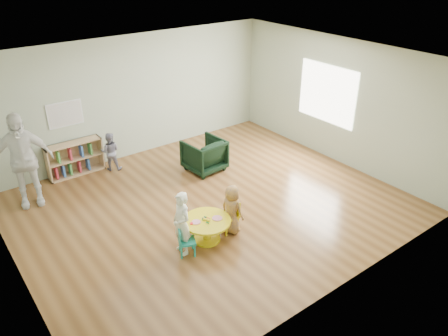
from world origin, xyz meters
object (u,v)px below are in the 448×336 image
object	(u,v)px
child_left	(182,224)
toddler	(110,151)
kid_chair_right	(230,214)
kid_chair_left	(185,241)
child_right	(232,209)
activity_table	(207,226)
bookshelf	(74,158)
armchair	(204,155)
adult_caretaker	(22,160)

from	to	relation	value
child_left	toddler	world-z (taller)	child_left
kid_chair_right	child_left	size ratio (longest dim) A/B	0.53
kid_chair_left	child_right	distance (m)	1.02
kid_chair_left	activity_table	bearing A→B (deg)	124.38
bookshelf	armchair	bearing A→B (deg)	-33.49
bookshelf	toddler	size ratio (longest dim) A/B	1.37
armchair	adult_caretaker	distance (m)	3.66
child_left	toddler	bearing A→B (deg)	177.52
toddler	adult_caretaker	world-z (taller)	adult_caretaker
activity_table	kid_chair_left	distance (m)	0.51
kid_chair_left	toddler	xyz separation A→B (m)	(0.31, 3.53, 0.17)
toddler	kid_chair_right	bearing A→B (deg)	133.59
bookshelf	armchair	world-z (taller)	bookshelf
activity_table	child_right	xyz separation A→B (m)	(0.50, -0.05, 0.17)
kid_chair_left	child_right	bearing A→B (deg)	116.51
kid_chair_right	bookshelf	world-z (taller)	bookshelf
armchair	child_left	world-z (taller)	child_left
adult_caretaker	child_left	bearing A→B (deg)	-49.91
kid_chair_right	child_right	distance (m)	0.15
armchair	toddler	xyz separation A→B (m)	(-1.65, 1.27, 0.07)
kid_chair_left	child_left	bearing A→B (deg)	-162.52
kid_chair_right	adult_caretaker	bearing A→B (deg)	42.26
kid_chair_left	adult_caretaker	xyz separation A→B (m)	(-1.56, 3.13, 0.67)
bookshelf	adult_caretaker	distance (m)	1.46
kid_chair_right	child_right	bearing A→B (deg)	171.22
armchair	adult_caretaker	size ratio (longest dim) A/B	0.43
child_left	toddler	distance (m)	3.48
kid_chair_left	adult_caretaker	world-z (taller)	adult_caretaker
kid_chair_left	kid_chair_right	world-z (taller)	kid_chair_right
bookshelf	child_left	distance (m)	3.78
bookshelf	child_right	distance (m)	4.04
armchair	activity_table	bearing A→B (deg)	51.38
kid_chair_right	bookshelf	size ratio (longest dim) A/B	0.49
bookshelf	child_left	size ratio (longest dim) A/B	1.08
child_right	toddler	world-z (taller)	child_right
toddler	adult_caretaker	size ratio (longest dim) A/B	0.47
kid_chair_right	adult_caretaker	xyz separation A→B (m)	(-2.57, 3.02, 0.62)
child_left	toddler	size ratio (longest dim) A/B	1.27
kid_chair_left	adult_caretaker	bearing A→B (deg)	-129.65
activity_table	child_left	xyz separation A→B (m)	(-0.50, -0.02, 0.27)
child_right	bookshelf	bearing A→B (deg)	6.02
bookshelf	armchair	size ratio (longest dim) A/B	1.49
kid_chair_left	child_right	xyz separation A→B (m)	(1.00, 0.04, 0.19)
activity_table	kid_chair_left	xyz separation A→B (m)	(-0.51, -0.09, -0.02)
child_left	activity_table	bearing A→B (deg)	94.66
kid_chair_left	toddler	distance (m)	3.55
kid_chair_right	child_right	xyz separation A→B (m)	(-0.01, -0.07, 0.14)
activity_table	kid_chair_right	distance (m)	0.51
toddler	adult_caretaker	xyz separation A→B (m)	(-1.87, -0.40, 0.50)
bookshelf	toddler	xyz separation A→B (m)	(0.72, -0.29, 0.07)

